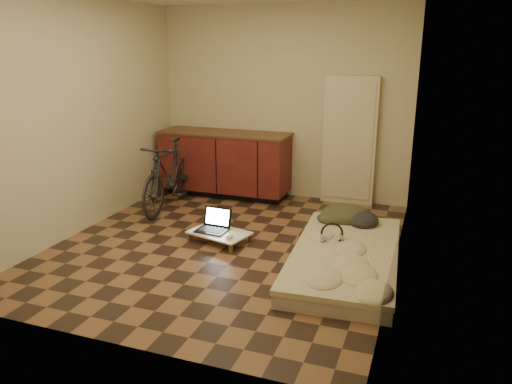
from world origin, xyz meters
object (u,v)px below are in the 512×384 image
(bicycle, at_px, (169,171))
(lap_desk, at_px, (219,233))
(futon, at_px, (345,257))
(laptop, at_px, (214,225))

(bicycle, distance_m, lap_desk, 1.43)
(bicycle, relative_size, lap_desk, 2.14)
(lap_desk, bearing_deg, futon, 7.48)
(bicycle, height_order, lap_desk, bicycle)
(lap_desk, distance_m, laptop, 0.12)
(bicycle, bearing_deg, laptop, -43.31)
(bicycle, xyz_separation_m, lap_desk, (1.08, -0.84, -0.41))
(futon, distance_m, lap_desk, 1.43)
(futon, bearing_deg, lap_desk, 169.71)
(futon, relative_size, laptop, 6.05)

